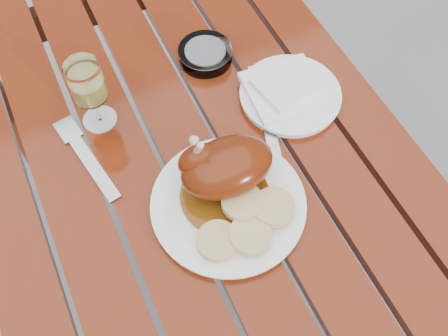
# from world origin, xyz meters

# --- Properties ---
(ground) EXTENTS (60.00, 60.00, 0.00)m
(ground) POSITION_xyz_m (0.00, 0.00, 0.00)
(ground) COLOR slate
(ground) RESTS_ON ground
(table) EXTENTS (0.80, 1.20, 0.75)m
(table) POSITION_xyz_m (0.00, 0.00, 0.38)
(table) COLOR maroon
(table) RESTS_ON ground
(dinner_plate) EXTENTS (0.28, 0.28, 0.02)m
(dinner_plate) POSITION_xyz_m (0.02, -0.13, 0.76)
(dinner_plate) COLOR white
(dinner_plate) RESTS_ON table
(roast_duck) EXTENTS (0.18, 0.16, 0.12)m
(roast_duck) POSITION_xyz_m (0.03, -0.09, 0.81)
(roast_duck) COLOR #62350B
(roast_duck) RESTS_ON dinner_plate
(bread_dumplings) EXTENTS (0.18, 0.13, 0.03)m
(bread_dumplings) POSITION_xyz_m (0.02, -0.18, 0.78)
(bread_dumplings) COLOR tan
(bread_dumplings) RESTS_ON dinner_plate
(wine_glass) EXTENTS (0.09, 0.09, 0.16)m
(wine_glass) POSITION_xyz_m (-0.13, 0.15, 0.83)
(wine_glass) COLOR #CEC75D
(wine_glass) RESTS_ON table
(side_plate) EXTENTS (0.22, 0.22, 0.02)m
(side_plate) POSITION_xyz_m (0.23, 0.03, 0.76)
(side_plate) COLOR white
(side_plate) RESTS_ON table
(napkin) EXTENTS (0.16, 0.15, 0.01)m
(napkin) POSITION_xyz_m (0.22, 0.04, 0.77)
(napkin) COLOR white
(napkin) RESTS_ON side_plate
(ashtray) EXTENTS (0.15, 0.15, 0.03)m
(ashtray) POSITION_xyz_m (0.12, 0.20, 0.76)
(ashtray) COLOR #B2B7BC
(ashtray) RESTS_ON table
(fork) EXTENTS (0.06, 0.20, 0.01)m
(fork) POSITION_xyz_m (-0.18, 0.06, 0.75)
(fork) COLOR gray
(fork) RESTS_ON table
(knife) EXTENTS (0.09, 0.23, 0.01)m
(knife) POSITION_xyz_m (0.16, -0.02, 0.75)
(knife) COLOR gray
(knife) RESTS_ON table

